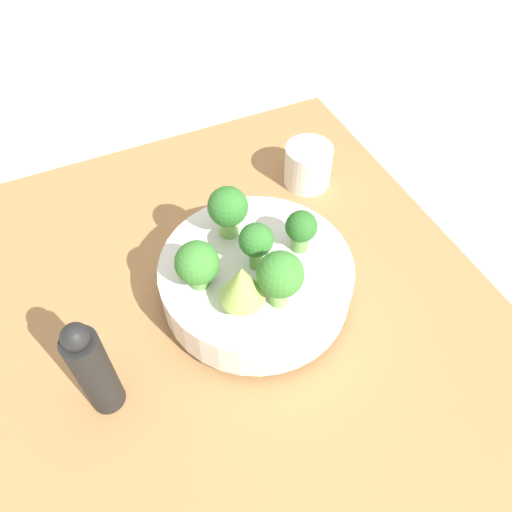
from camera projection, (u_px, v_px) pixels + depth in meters
ground_plane at (244, 337)px, 0.76m from camera, size 6.00×6.00×0.00m
table at (244, 329)px, 0.74m from camera, size 0.91×0.75×0.05m
bowl at (256, 279)px, 0.72m from camera, size 0.27×0.27×0.08m
broccoli_floret_back at (197, 264)px, 0.64m from camera, size 0.06×0.06×0.07m
broccoli_floret_right at (228, 209)px, 0.69m from camera, size 0.06×0.06×0.08m
broccoli_floret_center at (256, 242)px, 0.65m from camera, size 0.05×0.05×0.08m
broccoli_floret_left at (280, 276)px, 0.61m from camera, size 0.06×0.06×0.09m
broccoli_floret_front at (301, 229)px, 0.68m from camera, size 0.04×0.04×0.07m
romanesco_piece_far at (242, 284)px, 0.61m from camera, size 0.06×0.06×0.08m
cup at (308, 165)px, 0.88m from camera, size 0.08×0.08×0.08m
pepper_mill at (93, 369)px, 0.59m from camera, size 0.04×0.04×0.18m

